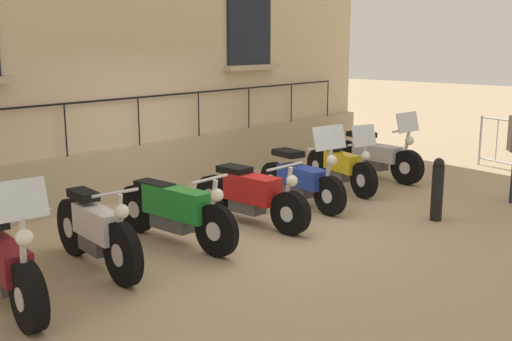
{
  "coord_description": "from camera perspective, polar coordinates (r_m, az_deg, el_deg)",
  "views": [
    {
      "loc": [
        5.89,
        -6.38,
        2.6
      ],
      "look_at": [
        0.29,
        0.0,
        0.8
      ],
      "focal_mm": 43.19,
      "sensor_mm": 36.0,
      "label": 1
    }
  ],
  "objects": [
    {
      "name": "motorcycle_green",
      "position": [
        8.03,
        -7.55,
        -3.67
      ],
      "size": [
        2.19,
        0.61,
        0.98
      ],
      "color": "black",
      "rests_on": "ground_plane"
    },
    {
      "name": "motorcycle_blue",
      "position": [
        9.78,
        4.26,
        -0.87
      ],
      "size": [
        1.93,
        0.82,
        1.36
      ],
      "color": "black",
      "rests_on": "ground_plane"
    },
    {
      "name": "motorcycle_yellow",
      "position": [
        10.94,
        7.89,
        0.31
      ],
      "size": [
        1.89,
        0.86,
        1.23
      ],
      "color": "black",
      "rests_on": "ground_plane"
    },
    {
      "name": "ground_plane",
      "position": [
        9.07,
        -1.39,
        -4.7
      ],
      "size": [
        60.0,
        60.0,
        0.0
      ],
      "primitive_type": "plane",
      "color": "tan"
    },
    {
      "name": "motorcycle_silver",
      "position": [
        11.99,
        11.02,
        1.29
      ],
      "size": [
        2.12,
        0.73,
        1.33
      ],
      "color": "black",
      "rests_on": "ground_plane"
    },
    {
      "name": "bollard",
      "position": [
        9.37,
        16.45,
        -1.67
      ],
      "size": [
        0.17,
        0.17,
        0.93
      ],
      "color": "black",
      "rests_on": "ground_plane"
    },
    {
      "name": "motorcycle_white",
      "position": [
        7.33,
        -14.56,
        -5.61
      ],
      "size": [
        1.99,
        0.61,
        1.03
      ],
      "color": "black",
      "rests_on": "ground_plane"
    },
    {
      "name": "motorcycle_maroon",
      "position": [
        6.61,
        -22.3,
        -8.21
      ],
      "size": [
        2.02,
        0.69,
        1.4
      ],
      "color": "black",
      "rests_on": "ground_plane"
    },
    {
      "name": "motorcycle_red",
      "position": [
        8.83,
        -0.52,
        -2.36
      ],
      "size": [
        2.11,
        0.74,
        0.95
      ],
      "color": "black",
      "rests_on": "ground_plane"
    }
  ]
}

